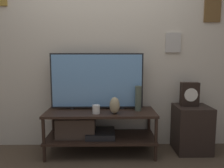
% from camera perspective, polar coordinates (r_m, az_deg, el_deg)
% --- Properties ---
extents(ground_plane, '(12.00, 12.00, 0.00)m').
position_cam_1_polar(ground_plane, '(2.71, -3.17, -20.16)').
color(ground_plane, '#4C3D2D').
extents(wall_back, '(6.40, 0.08, 2.70)m').
position_cam_1_polar(wall_back, '(3.00, -3.00, 9.49)').
color(wall_back, beige).
rests_on(wall_back, ground_plane).
extents(media_console, '(1.38, 0.51, 0.56)m').
position_cam_1_polar(media_console, '(2.85, -5.43, -11.06)').
color(media_console, black).
rests_on(media_console, ground_plane).
extents(television, '(1.19, 0.05, 0.73)m').
position_cam_1_polar(television, '(2.83, -3.95, 0.83)').
color(television, black).
rests_on(television, media_console).
extents(vase_urn_stoneware, '(0.12, 0.13, 0.20)m').
position_cam_1_polar(vase_urn_stoneware, '(2.64, 0.70, -5.60)').
color(vase_urn_stoneware, tan).
rests_on(vase_urn_stoneware, media_console).
extents(vase_tall_ceramic, '(0.08, 0.08, 0.32)m').
position_cam_1_polar(vase_tall_ceramic, '(2.79, 6.86, -3.75)').
color(vase_tall_ceramic, '#4C5647').
rests_on(vase_tall_ceramic, media_console).
extents(candle_jar, '(0.09, 0.09, 0.10)m').
position_cam_1_polar(candle_jar, '(2.67, -4.16, -6.60)').
color(candle_jar, silver).
rests_on(candle_jar, media_console).
extents(side_table, '(0.44, 0.41, 0.60)m').
position_cam_1_polar(side_table, '(3.10, 20.06, -10.91)').
color(side_table, black).
rests_on(side_table, ground_plane).
extents(mantel_clock, '(0.23, 0.11, 0.31)m').
position_cam_1_polar(mantel_clock, '(3.00, 19.61, -2.52)').
color(mantel_clock, black).
rests_on(mantel_clock, side_table).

